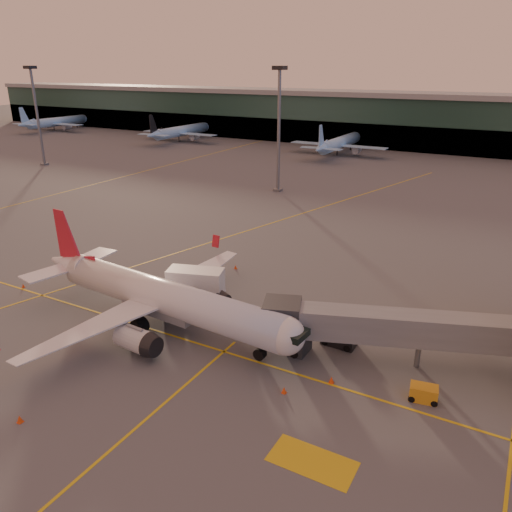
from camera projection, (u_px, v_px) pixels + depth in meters
The scene contains 16 objects.
ground at pixel (149, 363), 45.97m from camera, with size 600.00×600.00×0.00m, color #4C4F54.
taxi_markings at pixel (287, 225), 85.59m from camera, with size 100.12×173.00×0.01m.
terminal at pixel (442, 122), 158.51m from camera, with size 400.00×20.00×17.60m.
mast_west_far at pixel (36, 109), 132.14m from camera, with size 2.40×2.40×25.60m.
mast_west_near at pixel (279, 121), 103.59m from camera, with size 2.40×2.40×25.60m.
distant_aircraft_row at pixel (463, 165), 137.31m from camera, with size 350.00×34.00×13.00m.
main_airplane at pixel (160, 297), 51.33m from camera, with size 34.29×30.92×10.35m.
jet_bridge at pixel (437, 332), 44.05m from camera, with size 28.53×12.82×5.35m.
catering_truck at pixel (196, 287), 55.31m from camera, with size 6.61×4.42×4.73m.
gpu_cart at pixel (424, 393), 40.63m from camera, with size 2.45×1.71×1.32m.
pushback_tug at pixel (339, 339), 48.72m from camera, with size 3.33×1.89×1.68m.
cone_nose at pixel (331, 380), 42.97m from camera, with size 0.49×0.49×0.62m.
cone_tail at pixel (23, 286), 61.50m from camera, with size 0.38×0.38×0.48m.
cone_wing_right at pixel (20, 419), 38.21m from camera, with size 0.49×0.49×0.62m.
cone_wing_left at pixel (236, 267), 67.14m from camera, with size 0.42×0.42×0.54m.
cone_fwd at pixel (284, 390), 41.67m from camera, with size 0.44×0.44×0.56m.
Camera 1 is at (27.81, -29.61, 25.66)m, focal length 35.00 mm.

